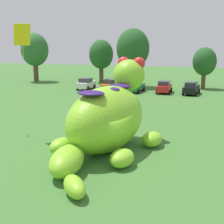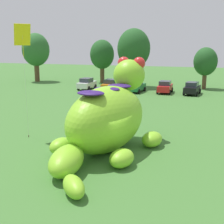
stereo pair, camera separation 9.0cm
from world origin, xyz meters
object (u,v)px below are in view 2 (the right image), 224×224
Objects in this scene: spectator_mid_field at (109,96)px; car_black at (192,88)px; spectator_by_cars at (108,93)px; spectator_near_inflatable at (88,113)px; giant_inflatable_creature at (107,118)px; car_white at (87,84)px; car_green at (136,86)px; car_red at (165,87)px; tethered_flying_kite at (22,37)px; car_orange at (111,85)px.

car_black is at bearing 47.44° from spectator_mid_field.
car_black is at bearing 38.53° from spectator_by_cars.
spectator_near_inflatable is at bearing -79.54° from spectator_by_cars.
giant_inflatable_creature is at bearing -98.35° from car_black.
car_white is at bearing 115.81° from giant_inflatable_creature.
car_green and car_red have the same top height.
car_white and car_black have the same top height.
tethered_flying_kite is (5.58, -24.04, 6.34)m from car_white.
car_orange and car_black have the same top height.
spectator_by_cars is (-2.08, 11.25, 0.00)m from spectator_near_inflatable.
spectator_by_cars is at bearing 100.46° from spectator_near_inflatable.
spectator_mid_field is at bearing -132.56° from car_black.
car_red is at bearing 78.89° from spectator_near_inflatable.
spectator_near_inflatable is 9.36m from spectator_mid_field.
spectator_near_inflatable is at bearing -88.95° from car_green.
car_white is 2.40× the size of spectator_near_inflatable.
giant_inflatable_creature is 2.74× the size of car_black.
giant_inflatable_creature is at bearing -71.13° from spectator_by_cars.
spectator_near_inflatable is (0.34, -18.45, -0.01)m from car_green.
car_green is 18.45m from spectator_near_inflatable.
car_red is 25.75m from tethered_flying_kite.
car_red is (11.92, 0.10, 0.00)m from car_white.
car_green is (7.86, -0.41, 0.00)m from car_white.
car_black is 20.25m from spectator_near_inflatable.
spectator_near_inflatable is at bearing -101.11° from car_red.
car_red is at bearing 53.04° from spectator_by_cars.
spectator_near_inflatable is (-7.45, -18.83, -0.01)m from car_black.
car_green is at bearing -177.17° from car_black.
car_black is 13.00m from spectator_mid_field.
car_orange is at bearing 102.93° from spectator_near_inflatable.
spectator_mid_field is at bearing 108.70° from giant_inflatable_creature.
giant_inflatable_creature is 2.84× the size of car_white.
giant_inflatable_creature is 6.82× the size of spectator_mid_field.
spectator_mid_field is 15.82m from tethered_flying_kite.
car_red is 2.41× the size of spectator_near_inflatable.
car_green is 2.48× the size of spectator_near_inflatable.
car_green is at bearing 76.41° from spectator_by_cars.
tethered_flying_kite reaches higher than car_green.
car_white is at bearing 175.46° from car_orange.
giant_inflatable_creature is 25.10m from car_black.
giant_inflatable_creature is 2.76× the size of car_green.
spectator_mid_field is (6.85, -9.60, -0.01)m from car_white.
car_white is 9.77m from spectator_by_cars.
spectator_near_inflatable is (4.26, -18.54, -0.01)m from car_orange.
car_green is 24.57m from tethered_flying_kite.
car_orange is 11.71m from car_black.
giant_inflatable_creature is 24.96m from car_red.
spectator_mid_field is at bearing -69.80° from spectator_by_cars.
car_red is 0.97× the size of car_black.
car_red and car_black have the same top height.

